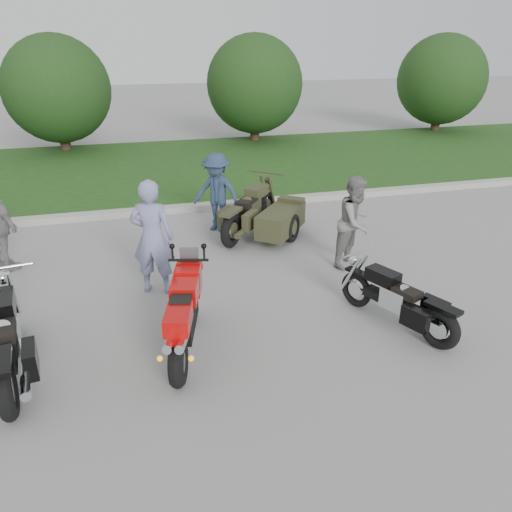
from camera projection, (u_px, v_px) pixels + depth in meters
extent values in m
plane|color=gray|center=(224.00, 352.00, 6.75)|extent=(80.00, 80.00, 0.00)
cube|color=#ABA8A1|center=(174.00, 209.00, 12.01)|extent=(60.00, 0.30, 0.15)
cube|color=#366021|center=(159.00, 168.00, 15.67)|extent=(60.00, 8.00, 0.14)
cylinder|color=#3F2B1C|center=(64.00, 136.00, 17.70)|extent=(0.36, 0.36, 1.20)
sphere|color=#193212|center=(57.00, 89.00, 17.05)|extent=(3.60, 3.60, 3.60)
cylinder|color=#3F2B1C|center=(255.00, 128.00, 19.35)|extent=(0.36, 0.36, 1.20)
sphere|color=#193212|center=(255.00, 84.00, 18.70)|extent=(3.60, 3.60, 3.60)
cylinder|color=#3F2B1C|center=(436.00, 119.00, 21.23)|extent=(0.36, 0.36, 1.20)
sphere|color=#193212|center=(442.00, 80.00, 20.58)|extent=(3.60, 3.60, 3.60)
torus|color=black|center=(178.00, 363.00, 6.02)|extent=(0.34, 0.65, 0.63)
torus|color=black|center=(192.00, 303.00, 7.36)|extent=(0.27, 0.62, 0.61)
cube|color=black|center=(184.00, 316.00, 6.54)|extent=(0.50, 0.95, 0.35)
cube|color=#BE0807|center=(185.00, 289.00, 6.64)|extent=(0.47, 0.62, 0.26)
cube|color=#BE0807|center=(178.00, 319.00, 6.03)|extent=(0.43, 0.61, 0.22)
cube|color=black|center=(181.00, 300.00, 6.29)|extent=(0.34, 0.41, 0.10)
cube|color=#BE0807|center=(188.00, 279.00, 7.00)|extent=(0.43, 0.48, 0.40)
cylinder|color=silver|center=(170.00, 343.00, 5.84)|extent=(0.22, 0.48, 0.22)
cylinder|color=silver|center=(182.00, 343.00, 5.84)|extent=(0.22, 0.48, 0.22)
torus|color=black|center=(7.00, 390.00, 5.49)|extent=(0.28, 0.73, 0.71)
torus|color=black|center=(11.00, 317.00, 6.94)|extent=(0.22, 0.68, 0.67)
cube|color=black|center=(7.00, 343.00, 6.18)|extent=(0.40, 1.27, 0.15)
cube|color=silver|center=(6.00, 337.00, 6.14)|extent=(0.38, 0.51, 0.36)
cube|color=black|center=(2.00, 305.00, 6.29)|extent=(0.37, 0.61, 0.23)
cube|color=black|center=(2.00, 331.00, 5.93)|extent=(0.36, 0.56, 0.13)
cube|color=black|center=(0.00, 362.00, 5.33)|extent=(0.31, 0.60, 0.06)
cylinder|color=silver|center=(26.00, 366.00, 6.00)|extent=(0.26, 1.15, 0.10)
torus|color=black|center=(440.00, 328.00, 6.73)|extent=(0.38, 0.62, 0.61)
torus|color=black|center=(356.00, 289.00, 7.79)|extent=(0.33, 0.57, 0.57)
cube|color=black|center=(395.00, 303.00, 7.23)|extent=(0.61, 1.06, 0.12)
cube|color=silver|center=(396.00, 298.00, 7.20)|extent=(0.41, 0.47, 0.31)
cube|color=black|center=(383.00, 276.00, 7.29)|extent=(0.42, 0.55, 0.20)
cube|color=black|center=(405.00, 292.00, 7.04)|extent=(0.41, 0.51, 0.11)
cube|color=black|center=(443.00, 308.00, 6.60)|extent=(0.38, 0.53, 0.05)
cylinder|color=silver|center=(419.00, 315.00, 7.15)|extent=(0.47, 0.94, 0.09)
torus|color=black|center=(231.00, 230.00, 9.92)|extent=(0.60, 0.68, 0.73)
torus|color=black|center=(266.00, 206.00, 11.40)|extent=(0.53, 0.61, 0.68)
cube|color=black|center=(250.00, 213.00, 10.62)|extent=(1.00, 1.14, 0.15)
cube|color=#383A21|center=(250.00, 209.00, 10.59)|extent=(0.55, 0.58, 0.37)
cube|color=#383A21|center=(256.00, 191.00, 10.73)|extent=(0.60, 0.64, 0.24)
cube|color=black|center=(247.00, 202.00, 10.37)|extent=(0.57, 0.60, 0.13)
cube|color=#383A21|center=(231.00, 212.00, 9.76)|extent=(0.55, 0.60, 0.06)
cylinder|color=#383A21|center=(251.00, 226.00, 10.30)|extent=(0.83, 0.98, 0.11)
cube|color=#383A21|center=(281.00, 220.00, 10.26)|extent=(1.34, 1.45, 0.48)
torus|color=black|center=(293.00, 228.00, 10.21)|extent=(0.48, 0.54, 0.60)
imported|color=#8286B1|center=(152.00, 238.00, 7.97)|extent=(0.82, 0.68, 1.92)
imported|color=gray|center=(355.00, 222.00, 8.98)|extent=(1.03, 0.98, 1.68)
imported|color=navy|center=(217.00, 193.00, 10.61)|extent=(1.25, 1.17, 1.69)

